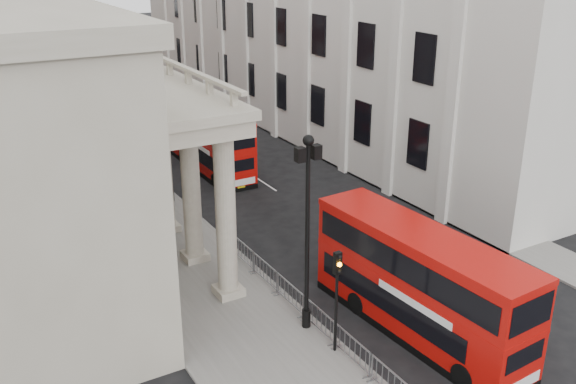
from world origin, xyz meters
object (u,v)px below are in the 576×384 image
object	(u,v)px
pedestrian_b	(152,228)
pedestrian_c	(137,200)
traffic_light	(337,284)
pedestrian_a	(140,212)
lamp_post_north	(97,79)
bus_near	(419,281)
bus_far	(209,138)
lamp_post_south	(307,222)
lamp_post_mid	(166,126)

from	to	relation	value
pedestrian_b	pedestrian_c	world-z (taller)	pedestrian_b
traffic_light	pedestrian_a	size ratio (longest dim) A/B	2.71
lamp_post_north	pedestrian_a	distance (m)	19.14
bus_near	pedestrian_c	distance (m)	18.84
lamp_post_north	traffic_light	distance (m)	34.07
pedestrian_c	bus_far	bearing A→B (deg)	57.47
lamp_post_south	lamp_post_mid	distance (m)	16.00
lamp_post_south	pedestrian_c	size ratio (longest dim) A/B	5.28
lamp_post_north	bus_near	bearing A→B (deg)	-83.63
lamp_post_south	pedestrian_a	xyz separation A→B (m)	(-2.76, 13.49, -4.00)
lamp_post_mid	pedestrian_b	size ratio (longest dim) A/B	5.19
lamp_post_north	pedestrian_b	size ratio (longest dim) A/B	5.19
bus_near	bus_far	bearing A→B (deg)	84.44
lamp_post_mid	traffic_light	bearing A→B (deg)	-89.68
pedestrian_b	pedestrian_a	bearing A→B (deg)	-81.30
bus_near	pedestrian_a	size ratio (longest dim) A/B	6.63
lamp_post_mid	bus_far	xyz separation A→B (m)	(4.58, 4.59, -2.63)
lamp_post_mid	pedestrian_a	xyz separation A→B (m)	(-2.76, -2.51, -4.00)
lamp_post_south	pedestrian_c	xyz separation A→B (m)	(-2.37, 15.32, -4.00)
pedestrian_b	lamp_post_north	bearing A→B (deg)	-85.99
traffic_light	pedestrian_c	bearing A→B (deg)	98.11
traffic_light	bus_far	size ratio (longest dim) A/B	0.43
lamp_post_north	traffic_light	bearing A→B (deg)	-89.83
bus_far	pedestrian_c	xyz separation A→B (m)	(-6.95, -5.27, -1.37)
bus_far	pedestrian_a	distance (m)	10.30
lamp_post_south	bus_far	xyz separation A→B (m)	(4.58, 20.59, -2.63)
bus_near	pedestrian_a	distance (m)	17.28
lamp_post_mid	pedestrian_a	world-z (taller)	lamp_post_mid
bus_far	traffic_light	bearing A→B (deg)	-101.41
bus_near	bus_far	xyz separation A→B (m)	(0.74, 23.00, -0.07)
pedestrian_a	bus_far	bearing A→B (deg)	51.56
pedestrian_a	pedestrian_c	xyz separation A→B (m)	(0.39, 1.83, -0.01)
lamp_post_mid	lamp_post_south	bearing A→B (deg)	-90.00
lamp_post_mid	pedestrian_c	world-z (taller)	lamp_post_mid
traffic_light	pedestrian_a	distance (m)	15.92
lamp_post_south	traffic_light	xyz separation A→B (m)	(0.10, -2.02, -1.80)
lamp_post_south	lamp_post_mid	size ratio (longest dim) A/B	1.00
lamp_post_north	pedestrian_b	xyz separation A→B (m)	(-2.90, -20.94, -3.99)
lamp_post_south	bus_near	distance (m)	5.21
lamp_post_north	pedestrian_b	bearing A→B (deg)	-97.88
lamp_post_north	traffic_light	xyz separation A→B (m)	(0.10, -34.02, -1.80)
lamp_post_south	bus_near	bearing A→B (deg)	-32.10
traffic_light	bus_near	size ratio (longest dim) A/B	0.41
lamp_post_south	traffic_light	world-z (taller)	lamp_post_south
lamp_post_north	bus_far	distance (m)	12.57
lamp_post_mid	pedestrian_b	xyz separation A→B (m)	(-2.90, -4.94, -3.99)
lamp_post_mid	pedestrian_b	bearing A→B (deg)	-120.43
traffic_light	pedestrian_b	size ratio (longest dim) A/B	2.68
lamp_post_mid	pedestrian_b	world-z (taller)	lamp_post_mid
traffic_light	bus_far	distance (m)	23.06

